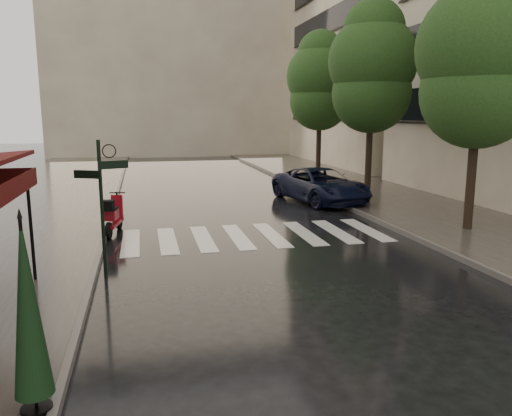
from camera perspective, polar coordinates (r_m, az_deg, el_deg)
name	(u,v)px	position (r m, az deg, el deg)	size (l,w,h in m)	color
ground	(165,324)	(9.17, -10.31, -12.94)	(120.00, 120.00, 0.00)	black
sidewalk_near	(32,208)	(21.15, -24.19, -0.04)	(6.00, 60.00, 0.12)	#38332D
sidewalk_far	(382,195)	(23.25, 14.24, 1.47)	(5.50, 60.00, 0.12)	#38332D
curb_near	(114,205)	(20.75, -15.92, 0.35)	(0.12, 60.00, 0.16)	#595651
curb_far	(324,197)	(22.12, 7.76, 1.28)	(0.12, 60.00, 0.16)	#595651
crosswalk	(255,236)	(15.21, -0.14, -3.17)	(7.85, 3.20, 0.01)	silver
signpost	(102,197)	(11.59, -17.23, 1.19)	(1.17, 0.29, 3.10)	black
haussmann_far	(377,34)	(38.69, 13.71, 18.71)	(8.00, 16.00, 18.50)	tan
backdrop_building	(175,41)	(46.96, -9.24, 18.32)	(22.00, 6.00, 20.00)	tan
tree_near	(481,57)	(16.74, 24.32, 15.50)	(3.80, 3.80, 7.99)	black
tree_mid	(372,68)	(22.72, 13.15, 15.32)	(3.80, 3.80, 8.34)	black
tree_far	(320,82)	(29.23, 7.33, 14.14)	(3.80, 3.80, 8.16)	black
scooter	(113,216)	(15.88, -16.01, -0.94)	(0.67, 1.83, 1.21)	black
parked_car	(320,185)	(21.17, 7.37, 2.61)	(2.35, 5.09, 1.41)	black
parasol_back	(28,308)	(6.47, -24.63, -10.36)	(0.45, 0.45, 2.43)	black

